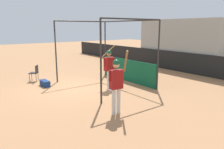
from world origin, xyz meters
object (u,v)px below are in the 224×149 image
at_px(player_batter, 109,65).
at_px(folding_chair, 35,72).
at_px(player_waiting, 116,82).
at_px(equipment_bag, 45,83).

height_order(player_batter, folding_chair, player_batter).
relative_size(player_batter, player_waiting, 0.93).
distance_m(player_batter, player_waiting, 3.11).
bearing_deg(folding_chair, player_batter, -110.48).
relative_size(player_batter, folding_chair, 2.32).
height_order(player_batter, player_waiting, player_waiting).
height_order(folding_chair, equipment_bag, folding_chair).
xyz_separation_m(player_waiting, equipment_bag, (-4.76, -0.63, -0.95)).
relative_size(player_waiting, folding_chair, 2.48).
distance_m(player_batter, equipment_bag, 3.24).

